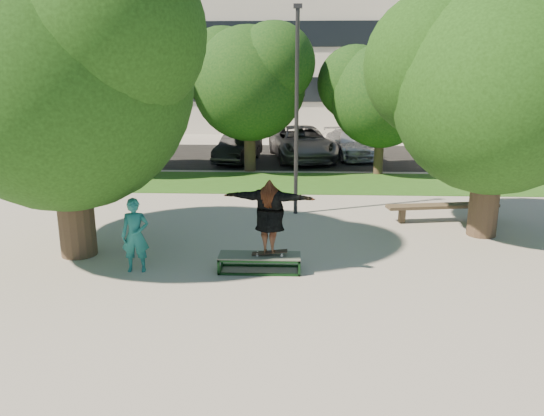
{
  "coord_description": "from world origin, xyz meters",
  "views": [
    {
      "loc": [
        0.97,
        -10.86,
        4.35
      ],
      "look_at": [
        0.46,
        0.6,
        1.32
      ],
      "focal_mm": 35.0,
      "sensor_mm": 36.0,
      "label": 1
    }
  ],
  "objects_px": {
    "bystander": "(135,235)",
    "car_silver_b": "(351,144)",
    "tree_left": "(59,65)",
    "car_grey": "(302,143)",
    "car_dark": "(238,148)",
    "lamppost": "(297,110)",
    "grind_box": "(260,263)",
    "car_silver_a": "(105,138)",
    "tree_right": "(492,79)",
    "bench": "(443,207)"
  },
  "relations": [
    {
      "from": "lamppost",
      "to": "car_dark",
      "type": "xyz_separation_m",
      "value": [
        -2.76,
        9.25,
        -2.49
      ]
    },
    {
      "from": "lamppost",
      "to": "car_silver_b",
      "type": "relative_size",
      "value": 1.3
    },
    {
      "from": "car_dark",
      "to": "bystander",
      "type": "bearing_deg",
      "value": -82.27
    },
    {
      "from": "tree_left",
      "to": "car_grey",
      "type": "xyz_separation_m",
      "value": [
        5.59,
        14.0,
        -3.62
      ]
    },
    {
      "from": "tree_right",
      "to": "bystander",
      "type": "height_order",
      "value": "tree_right"
    },
    {
      "from": "bystander",
      "to": "car_dark",
      "type": "distance_m",
      "value": 14.25
    },
    {
      "from": "bystander",
      "to": "lamppost",
      "type": "bearing_deg",
      "value": 48.88
    },
    {
      "from": "tree_left",
      "to": "car_silver_a",
      "type": "bearing_deg",
      "value": 106.99
    },
    {
      "from": "tree_right",
      "to": "car_silver_b",
      "type": "xyz_separation_m",
      "value": [
        -2.17,
        12.67,
        -3.41
      ]
    },
    {
      "from": "lamppost",
      "to": "car_grey",
      "type": "height_order",
      "value": "lamppost"
    },
    {
      "from": "tree_right",
      "to": "car_silver_a",
      "type": "relative_size",
      "value": 1.34
    },
    {
      "from": "tree_right",
      "to": "car_dark",
      "type": "xyz_separation_m",
      "value": [
        -7.68,
        11.16,
        -3.43
      ]
    },
    {
      "from": "tree_right",
      "to": "car_silver_b",
      "type": "height_order",
      "value": "tree_right"
    },
    {
      "from": "grind_box",
      "to": "car_silver_b",
      "type": "distance_m",
      "value": 16.04
    },
    {
      "from": "bystander",
      "to": "car_dark",
      "type": "relative_size",
      "value": 0.41
    },
    {
      "from": "tree_right",
      "to": "lamppost",
      "type": "xyz_separation_m",
      "value": [
        -4.92,
        1.92,
        -0.94
      ]
    },
    {
      "from": "car_silver_b",
      "to": "car_dark",
      "type": "bearing_deg",
      "value": -176.37
    },
    {
      "from": "grind_box",
      "to": "bystander",
      "type": "height_order",
      "value": "bystander"
    },
    {
      "from": "car_grey",
      "to": "tree_right",
      "type": "bearing_deg",
      "value": -78.56
    },
    {
      "from": "bench",
      "to": "car_silver_b",
      "type": "relative_size",
      "value": 0.72
    },
    {
      "from": "tree_left",
      "to": "bystander",
      "type": "xyz_separation_m",
      "value": [
        1.79,
        -1.08,
        -3.6
      ]
    },
    {
      "from": "lamppost",
      "to": "car_dark",
      "type": "height_order",
      "value": "lamppost"
    },
    {
      "from": "bench",
      "to": "car_grey",
      "type": "bearing_deg",
      "value": 101.07
    },
    {
      "from": "bystander",
      "to": "car_silver_b",
      "type": "height_order",
      "value": "bystander"
    },
    {
      "from": "tree_right",
      "to": "car_grey",
      "type": "height_order",
      "value": "tree_right"
    },
    {
      "from": "car_dark",
      "to": "bench",
      "type": "bearing_deg",
      "value": -43.91
    },
    {
      "from": "car_silver_a",
      "to": "car_dark",
      "type": "distance_m",
      "value": 7.58
    },
    {
      "from": "bench",
      "to": "car_grey",
      "type": "distance_m",
      "value": 11.51
    },
    {
      "from": "car_dark",
      "to": "tree_left",
      "type": "bearing_deg",
      "value": -90.19
    },
    {
      "from": "car_silver_b",
      "to": "car_grey",
      "type": "bearing_deg",
      "value": -176.54
    },
    {
      "from": "bystander",
      "to": "car_dark",
      "type": "height_order",
      "value": "bystander"
    },
    {
      "from": "lamppost",
      "to": "car_grey",
      "type": "bearing_deg",
      "value": 88.33
    },
    {
      "from": "grind_box",
      "to": "car_silver_a",
      "type": "bearing_deg",
      "value": 119.35
    },
    {
      "from": "tree_right",
      "to": "car_dark",
      "type": "relative_size",
      "value": 1.62
    },
    {
      "from": "car_grey",
      "to": "car_silver_b",
      "type": "distance_m",
      "value": 2.55
    },
    {
      "from": "bystander",
      "to": "bench",
      "type": "xyz_separation_m",
      "value": [
        7.8,
        4.29,
        -0.4
      ]
    },
    {
      "from": "car_dark",
      "to": "lamppost",
      "type": "bearing_deg",
      "value": -62.67
    },
    {
      "from": "bystander",
      "to": "car_silver_b",
      "type": "xyz_separation_m",
      "value": [
        6.25,
        15.73,
        -0.14
      ]
    },
    {
      "from": "grind_box",
      "to": "car_silver_b",
      "type": "xyz_separation_m",
      "value": [
        3.54,
        15.63,
        0.49
      ]
    },
    {
      "from": "car_silver_b",
      "to": "car_silver_a",
      "type": "bearing_deg",
      "value": 165.03
    },
    {
      "from": "tree_right",
      "to": "car_silver_a",
      "type": "xyz_separation_m",
      "value": [
        -14.92,
        13.42,
        -3.27
      ]
    },
    {
      "from": "bench",
      "to": "bystander",
      "type": "bearing_deg",
      "value": -160.48
    },
    {
      "from": "lamppost",
      "to": "grind_box",
      "type": "distance_m",
      "value": 5.76
    },
    {
      "from": "tree_left",
      "to": "lamppost",
      "type": "distance_m",
      "value": 6.7
    },
    {
      "from": "car_dark",
      "to": "car_silver_b",
      "type": "bearing_deg",
      "value": 25.96
    },
    {
      "from": "grind_box",
      "to": "car_silver_b",
      "type": "relative_size",
      "value": 0.38
    },
    {
      "from": "tree_right",
      "to": "car_grey",
      "type": "xyz_separation_m",
      "value": [
        -4.62,
        12.01,
        -3.29
      ]
    },
    {
      "from": "tree_left",
      "to": "bystander",
      "type": "bearing_deg",
      "value": -30.99
    },
    {
      "from": "tree_left",
      "to": "car_silver_b",
      "type": "xyz_separation_m",
      "value": [
        8.04,
        14.66,
        -3.74
      ]
    },
    {
      "from": "bench",
      "to": "grind_box",
      "type": "bearing_deg",
      "value": -149.82
    }
  ]
}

